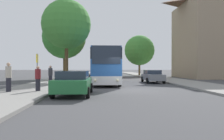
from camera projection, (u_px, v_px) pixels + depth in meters
ground_plane at (128, 90)px, 15.93m from camera, size 300.00×300.00×0.00m
sidewalk_left at (30, 90)px, 15.54m from camera, size 4.00×120.00×0.15m
sidewalk_right at (221, 89)px, 16.33m from camera, size 4.00×120.00×0.15m
bus_front at (104, 66)px, 22.33m from camera, size 2.87×10.46×3.43m
bus_middle at (101, 66)px, 36.24m from camera, size 3.02×10.28×3.55m
bus_rear at (100, 67)px, 50.93m from camera, size 3.01×12.08×3.30m
parked_car_left_curb at (74, 82)px, 13.08m from camera, size 2.18×4.44×1.46m
parked_car_right_near at (152, 76)px, 24.06m from camera, size 1.96×4.58×1.39m
bus_stop_sign at (37, 67)px, 15.93m from camera, size 0.08×0.45×2.53m
pedestrian_waiting_near at (9, 77)px, 13.70m from camera, size 0.36×0.36×1.83m
pedestrian_waiting_far at (38, 78)px, 14.12m from camera, size 0.36×0.36×1.63m
pedestrian_walking_back at (50, 75)px, 19.31m from camera, size 0.36×0.36×1.69m
tree_left_near at (64, 37)px, 33.10m from camera, size 6.57×6.57×9.46m
tree_left_far at (66, 24)px, 24.80m from camera, size 5.56×5.56×9.23m
tree_right_near at (139, 50)px, 44.11m from camera, size 6.05×6.05×8.05m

